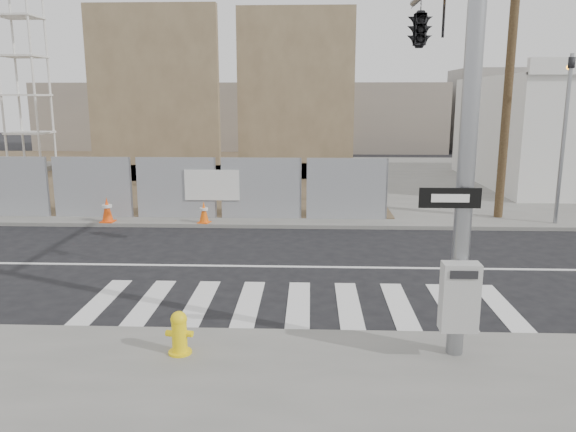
{
  "coord_description": "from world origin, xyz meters",
  "views": [
    {
      "loc": [
        0.21,
        -13.08,
        4.07
      ],
      "look_at": [
        -0.29,
        -0.62,
        1.4
      ],
      "focal_mm": 35.0,
      "sensor_mm": 36.0,
      "label": 1
    }
  ],
  "objects_px": {
    "fire_hydrant": "(179,333)",
    "traffic_cone_c": "(107,210)",
    "signal_pole": "(432,58)",
    "traffic_cone_d": "(204,212)"
  },
  "relations": [
    {
      "from": "signal_pole",
      "to": "traffic_cone_c",
      "type": "distance_m",
      "value": 11.59
    },
    {
      "from": "fire_hydrant",
      "to": "traffic_cone_c",
      "type": "bearing_deg",
      "value": 128.25
    },
    {
      "from": "fire_hydrant",
      "to": "traffic_cone_d",
      "type": "bearing_deg",
      "value": 110.73
    },
    {
      "from": "signal_pole",
      "to": "traffic_cone_c",
      "type": "height_order",
      "value": "signal_pole"
    },
    {
      "from": "fire_hydrant",
      "to": "traffic_cone_d",
      "type": "distance_m",
      "value": 9.31
    },
    {
      "from": "signal_pole",
      "to": "fire_hydrant",
      "type": "height_order",
      "value": "signal_pole"
    },
    {
      "from": "fire_hydrant",
      "to": "traffic_cone_c",
      "type": "xyz_separation_m",
      "value": [
        -4.46,
        9.21,
        0.05
      ]
    },
    {
      "from": "traffic_cone_c",
      "to": "signal_pole",
      "type": "bearing_deg",
      "value": -35.57
    },
    {
      "from": "fire_hydrant",
      "to": "traffic_cone_c",
      "type": "height_order",
      "value": "traffic_cone_c"
    },
    {
      "from": "signal_pole",
      "to": "traffic_cone_d",
      "type": "xyz_separation_m",
      "value": [
        -5.65,
        6.27,
        -4.32
      ]
    }
  ]
}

